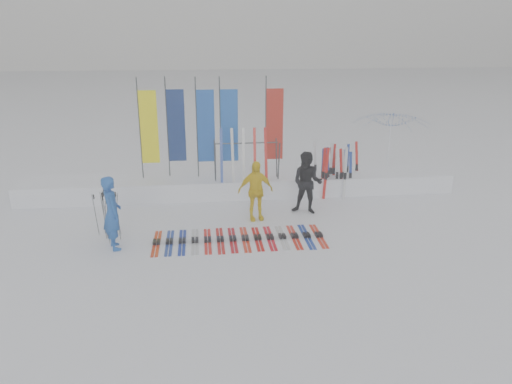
{
  "coord_description": "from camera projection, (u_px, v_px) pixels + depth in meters",
  "views": [
    {
      "loc": [
        -1.24,
        -11.11,
        5.15
      ],
      "look_at": [
        0.2,
        1.6,
        1.0
      ],
      "focal_mm": 35.0,
      "sensor_mm": 36.0,
      "label": 1
    }
  ],
  "objects": [
    {
      "name": "tent_canopy",
      "position": [
        389.0,
        145.0,
        17.8
      ],
      "size": [
        3.58,
        3.61,
        2.49
      ],
      "primitive_type": "imported",
      "rotation": [
        0.0,
        0.0,
        -0.4
      ],
      "color": "white",
      "rests_on": "ground"
    },
    {
      "name": "upright_skis",
      "position": [
        335.0,
        171.0,
        16.26
      ],
      "size": [
        1.53,
        1.15,
        1.7
      ],
      "color": "navy",
      "rests_on": "ground"
    },
    {
      "name": "ski_rack",
      "position": [
        247.0,
        155.0,
        15.79
      ],
      "size": [
        2.04,
        0.8,
        1.23
      ],
      "color": "#383A3F",
      "rests_on": "ground"
    },
    {
      "name": "person_black",
      "position": [
        307.0,
        183.0,
        14.52
      ],
      "size": [
        1.1,
        0.99,
        1.84
      ],
      "primitive_type": "imported",
      "rotation": [
        0.0,
        0.0,
        -0.4
      ],
      "color": "black",
      "rests_on": "ground"
    },
    {
      "name": "snow_bank",
      "position": [
        240.0,
        185.0,
        16.48
      ],
      "size": [
        14.0,
        1.6,
        0.6
      ],
      "primitive_type": "cube",
      "color": "white",
      "rests_on": "ground"
    },
    {
      "name": "feather_flags",
      "position": [
        206.0,
        126.0,
        15.9
      ],
      "size": [
        4.59,
        0.22,
        3.2
      ],
      "color": "#383A3F",
      "rests_on": "ground"
    },
    {
      "name": "ski_row",
      "position": [
        239.0,
        239.0,
        12.86
      ],
      "size": [
        4.37,
        1.67,
        0.07
      ],
      "color": "red",
      "rests_on": "ground"
    },
    {
      "name": "pole_cluster",
      "position": [
        108.0,
        215.0,
        12.91
      ],
      "size": [
        0.7,
        0.79,
        1.25
      ],
      "color": "#595B60",
      "rests_on": "ground"
    },
    {
      "name": "ground",
      "position": [
        255.0,
        251.0,
        12.22
      ],
      "size": [
        120.0,
        120.0,
        0.0
      ],
      "primitive_type": "plane",
      "color": "white",
      "rests_on": "ground"
    },
    {
      "name": "person_yellow",
      "position": [
        255.0,
        191.0,
        14.02
      ],
      "size": [
        1.05,
        0.56,
        1.71
      ],
      "primitive_type": "imported",
      "rotation": [
        0.0,
        0.0,
        0.14
      ],
      "color": "yellow",
      "rests_on": "ground"
    },
    {
      "name": "person_blue",
      "position": [
        112.0,
        213.0,
        12.12
      ],
      "size": [
        0.66,
        0.79,
        1.85
      ],
      "primitive_type": "imported",
      "rotation": [
        0.0,
        0.0,
        1.94
      ],
      "color": "#1C4EA3",
      "rests_on": "ground"
    }
  ]
}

